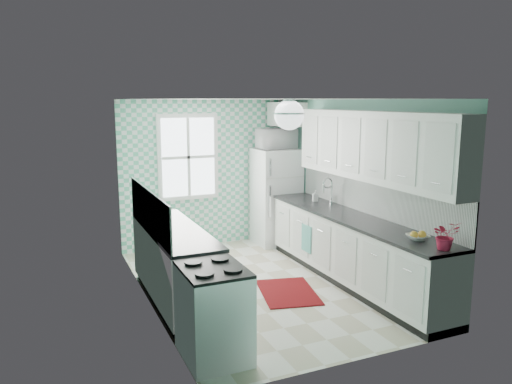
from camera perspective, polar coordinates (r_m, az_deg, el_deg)
name	(u,v)px	position (r m, az deg, el deg)	size (l,w,h in m)	color
floor	(260,286)	(6.92, 0.46, -10.69)	(3.00, 4.40, 0.02)	silver
ceiling	(260,98)	(6.46, 0.50, 10.66)	(3.00, 4.40, 0.02)	white
wall_back	(207,173)	(8.61, -5.57, 2.14)	(3.00, 0.02, 2.50)	#6BAC98
wall_front	(359,237)	(4.70, 11.64, -5.04)	(3.00, 0.02, 2.50)	#6BAC98
wall_left	(145,205)	(6.12, -12.52, -1.46)	(0.02, 4.40, 2.50)	#6BAC98
wall_right	(356,187)	(7.31, 11.33, 0.51)	(0.02, 4.40, 2.50)	#6BAC98
accent_wall	(208,173)	(8.59, -5.52, 2.12)	(3.00, 0.01, 2.50)	#59BD99
window	(188,157)	(8.42, -7.76, 3.97)	(1.04, 0.05, 1.44)	white
backsplash_right	(371,196)	(6.99, 13.04, -0.47)	(0.02, 3.60, 0.51)	white
backsplash_left	(149,211)	(6.07, -12.16, -2.08)	(0.02, 2.15, 0.51)	white
upper_cabinets_right	(373,146)	(6.65, 13.26, 5.11)	(0.33, 3.20, 0.90)	silver
upper_cabinet_fridge	(286,114)	(8.67, 3.40, 8.87)	(0.40, 0.74, 0.40)	silver
ceiling_light	(289,115)	(5.74, 3.81, 8.79)	(0.34, 0.34, 0.35)	silver
base_cabinets_right	(352,251)	(7.01, 10.89, -6.64)	(0.60, 3.60, 0.90)	white
countertop_right	(352,218)	(6.88, 10.92, -2.91)	(0.63, 3.60, 0.04)	black
base_cabinets_left	(174,267)	(6.33, -9.32, -8.47)	(0.60, 2.15, 0.90)	white
countertop_left	(174,230)	(6.20, -9.31, -4.34)	(0.63, 2.15, 0.04)	black
fridge	(276,196)	(8.71, 2.31, -0.51)	(0.72, 0.72, 1.66)	white
stove	(213,311)	(4.99, -4.88, -13.42)	(0.60, 0.75, 0.90)	white
sink	(323,206)	(7.53, 7.64, -1.54)	(0.43, 0.36, 0.53)	silver
rug	(288,292)	(6.68, 3.67, -11.34)	(0.69, 0.99, 0.02)	maroon
dish_towel	(306,239)	(7.41, 5.79, -5.31)	(0.02, 0.27, 0.40)	#67B8A3
fruit_bowl	(418,237)	(5.92, 18.01, -4.93)	(0.24, 0.24, 0.06)	white
potted_plant	(446,235)	(5.60, 20.84, -4.65)	(0.28, 0.24, 0.31)	#B4192A
soap_bottle	(315,196)	(7.79, 6.79, -0.43)	(0.08, 0.08, 0.17)	#8EADCB
microwave	(277,139)	(8.57, 2.36, 6.08)	(0.62, 0.42, 0.34)	white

